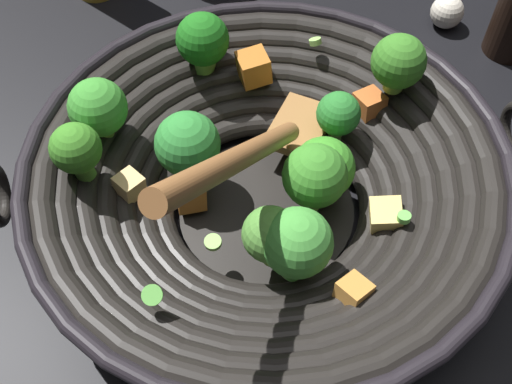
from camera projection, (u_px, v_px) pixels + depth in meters
The scene contains 3 objects.
ground_plane at pixel (266, 213), 0.59m from camera, with size 4.00×4.00×0.00m, color black.
wok at pixel (266, 177), 0.55m from camera, with size 0.43×0.46×0.23m.
garlic_bulb at pixel (447, 12), 0.74m from camera, with size 0.04×0.04×0.04m, color silver.
Camera 1 is at (-0.30, 0.14, 0.49)m, focal length 43.31 mm.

